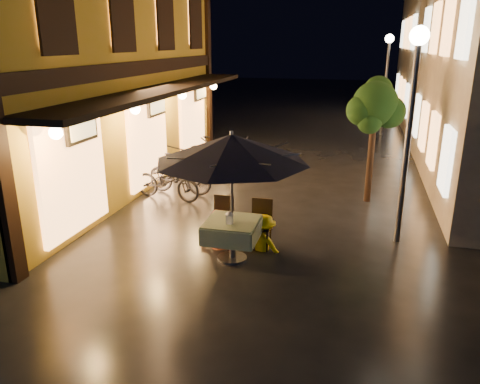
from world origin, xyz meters
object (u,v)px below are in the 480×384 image
(cafe_table, at_px, (232,230))
(person_yellow, at_px, (263,216))
(streetlamp_near, at_px, (412,99))
(person_orange, at_px, (217,211))
(patio_umbrella, at_px, (232,148))
(table_lantern, at_px, (230,217))
(bicycle_0, at_px, (167,181))

(cafe_table, distance_m, person_yellow, 0.77)
(streetlamp_near, xyz_separation_m, cafe_table, (-3.09, -1.64, -2.33))
(streetlamp_near, xyz_separation_m, person_orange, (-3.55, -1.10, -2.18))
(streetlamp_near, bearing_deg, cafe_table, -152.08)
(patio_umbrella, relative_size, person_orange, 1.90)
(patio_umbrella, height_order, table_lantern, patio_umbrella)
(cafe_table, xyz_separation_m, bicycle_0, (-2.57, 2.98, -0.09))
(table_lantern, bearing_deg, patio_umbrella, 90.00)
(person_yellow, height_order, bicycle_0, person_yellow)
(patio_umbrella, relative_size, bicycle_0, 1.49)
(person_yellow, bearing_deg, person_orange, 16.25)
(cafe_table, height_order, patio_umbrella, patio_umbrella)
(person_yellow, bearing_deg, patio_umbrella, 64.11)
(patio_umbrella, height_order, person_orange, patio_umbrella)
(person_orange, bearing_deg, streetlamp_near, -179.48)
(table_lantern, relative_size, person_orange, 0.17)
(person_orange, bearing_deg, cafe_table, 113.73)
(patio_umbrella, xyz_separation_m, bicycle_0, (-2.57, 2.98, -1.65))
(patio_umbrella, height_order, bicycle_0, patio_umbrella)
(streetlamp_near, height_order, person_orange, streetlamp_near)
(patio_umbrella, xyz_separation_m, person_orange, (-0.46, 0.54, -1.41))
(patio_umbrella, relative_size, person_yellow, 2.02)
(cafe_table, height_order, person_orange, person_orange)
(cafe_table, height_order, person_yellow, person_yellow)
(streetlamp_near, distance_m, person_yellow, 3.58)
(streetlamp_near, xyz_separation_m, table_lantern, (-3.09, -1.79, -2.00))
(patio_umbrella, distance_m, person_yellow, 1.64)
(table_lantern, bearing_deg, streetlamp_near, 30.15)
(person_orange, relative_size, person_yellow, 1.06)
(patio_umbrella, bearing_deg, bicycle_0, 130.75)
(patio_umbrella, bearing_deg, person_yellow, 51.60)
(streetlamp_near, bearing_deg, bicycle_0, 166.63)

